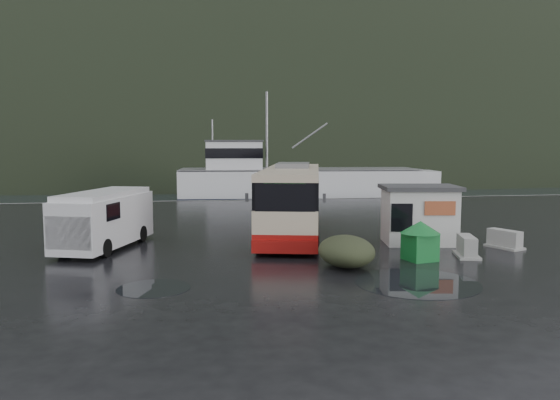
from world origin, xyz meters
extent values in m
plane|color=black|center=(0.00, 0.00, 0.00)|extent=(160.00, 160.00, 0.00)
cube|color=black|center=(0.00, 110.00, 0.00)|extent=(300.00, 180.00, 0.02)
cube|color=#999993|center=(0.00, 20.00, 0.00)|extent=(160.00, 0.60, 1.50)
ellipsoid|color=black|center=(10.00, 250.00, 0.00)|extent=(780.00, 540.00, 570.00)
cylinder|color=black|center=(3.52, -5.93, 0.01)|extent=(3.82, 3.82, 0.01)
cylinder|color=black|center=(-4.40, -5.32, 0.01)|extent=(2.16, 2.16, 0.01)
cylinder|color=black|center=(8.00, 2.77, 0.01)|extent=(3.04, 3.04, 0.01)
camera|label=1|loc=(-3.20, -21.41, 4.21)|focal=35.00mm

